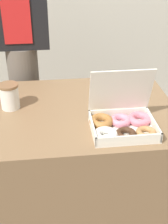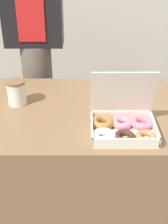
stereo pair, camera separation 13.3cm
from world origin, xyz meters
The scene contains 5 objects.
ground_plane centered at (0.00, 0.00, 0.00)m, with size 14.00×14.00×0.00m, color #665B51.
table centered at (0.00, 0.00, 0.37)m, with size 1.17×0.74×0.74m.
donut_box centered at (0.27, -0.20, 0.77)m, with size 0.31×0.25×0.27m.
coffee_cup centered at (-0.23, 0.05, 0.80)m, with size 0.10×0.10×0.13m.
person_customer centered at (-0.20, 0.54, 0.93)m, with size 0.35×0.21×1.66m.
Camera 2 is at (0.10, -1.34, 1.50)m, focal length 50.00 mm.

